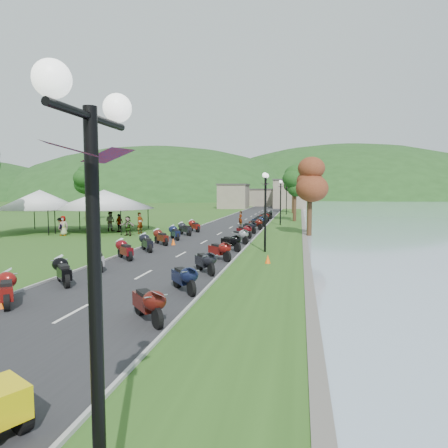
# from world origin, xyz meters

# --- Properties ---
(road) EXTENTS (7.00, 120.00, 0.02)m
(road) POSITION_xyz_m (0.00, 40.00, 0.01)
(road) COLOR #29292C
(road) RESTS_ON ground
(hills_backdrop) EXTENTS (360.00, 120.00, 76.00)m
(hills_backdrop) POSITION_xyz_m (0.00, 200.00, 0.00)
(hills_backdrop) COLOR #285621
(hills_backdrop) RESTS_ON ground
(far_building) EXTENTS (18.00, 16.00, 5.00)m
(far_building) POSITION_xyz_m (-2.00, 85.00, 2.50)
(far_building) COLOR gray
(far_building) RESTS_ON ground
(moto_row_left) EXTENTS (2.60, 36.48, 1.10)m
(moto_row_left) POSITION_xyz_m (-2.64, 12.20, 0.55)
(moto_row_left) COLOR #331411
(moto_row_left) RESTS_ON ground
(moto_row_right) EXTENTS (2.60, 49.26, 1.10)m
(moto_row_right) POSITION_xyz_m (2.71, 27.18, 0.55)
(moto_row_right) COLOR #331411
(moto_row_right) RESTS_ON ground
(streetlamp_near) EXTENTS (1.40, 1.40, 5.00)m
(streetlamp_near) POSITION_xyz_m (5.14, -3.77, 2.50)
(streetlamp_near) COLOR black
(streetlamp_near) RESTS_ON ground
(vendor_tent_main) EXTENTS (6.41, 6.41, 4.00)m
(vendor_tent_main) POSITION_xyz_m (-11.47, 28.33, 2.00)
(vendor_tent_main) COLOR silver
(vendor_tent_main) RESTS_ON ground
(vendor_tent_side) EXTENTS (5.07, 5.07, 4.00)m
(vendor_tent_side) POSITION_xyz_m (-17.04, 26.43, 2.00)
(vendor_tent_side) COLOR silver
(vendor_tent_side) RESTS_ON ground
(tree_lakeside) EXTENTS (2.74, 2.74, 7.61)m
(tree_lakeside) POSITION_xyz_m (7.99, 28.03, 3.81)
(tree_lakeside) COLOR #20521A
(tree_lakeside) RESTS_ON ground
(pedestrian_a) EXTENTS (0.73, 0.85, 1.94)m
(pedestrian_a) POSITION_xyz_m (-7.19, 26.82, 0.00)
(pedestrian_a) COLOR slate
(pedestrian_a) RESTS_ON ground
(pedestrian_b) EXTENTS (1.03, 0.69, 1.94)m
(pedestrian_b) POSITION_xyz_m (-10.82, 28.20, 0.00)
(pedestrian_b) COLOR slate
(pedestrian_b) RESTS_ON ground
(pedestrian_c) EXTENTS (0.92, 1.08, 1.57)m
(pedestrian_c) POSITION_xyz_m (-13.44, 24.02, 0.00)
(pedestrian_c) COLOR slate
(pedestrian_c) RESTS_ON ground
(traffic_cone_near) EXTENTS (0.32, 0.32, 0.49)m
(traffic_cone_near) POSITION_xyz_m (-2.65, 4.07, 0.25)
(traffic_cone_near) COLOR #F2590C
(traffic_cone_near) RESTS_ON ground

